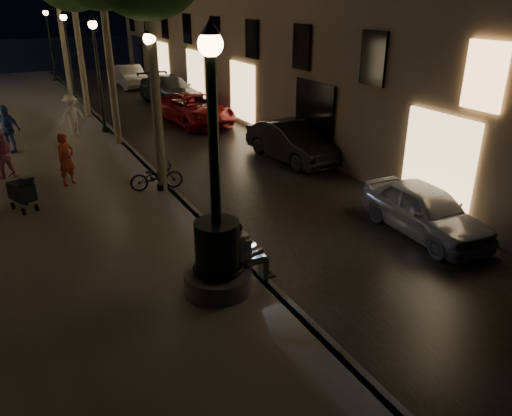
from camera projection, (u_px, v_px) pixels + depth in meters
ground at (118, 141)px, 21.35m from camera, size 120.00×120.00×0.00m
cobble_lane at (185, 132)px, 22.62m from camera, size 6.00×45.00×0.02m
promenade at (16, 151)px, 19.61m from camera, size 8.00×45.00×0.20m
curb_strip at (118, 139)px, 21.31m from camera, size 0.25×45.00×0.20m
fountain_lamppost at (217, 245)px, 9.86m from camera, size 1.40×1.40×5.21m
seated_man_laptop at (245, 251)px, 10.23m from camera, size 1.01×0.34×1.38m
lamp_curb_a at (154, 91)px, 14.25m from camera, size 0.36×0.36×4.81m
lamp_curb_b at (97, 61)px, 20.76m from camera, size 0.36×0.36×4.81m
lamp_curb_c at (67, 45)px, 27.28m from camera, size 0.36×0.36×4.81m
lamp_curb_d at (49, 35)px, 33.79m from camera, size 0.36×0.36×4.81m
stroller at (22, 192)px, 13.75m from camera, size 0.72×1.10×1.13m
car_front at (425, 210)px, 12.84m from camera, size 1.73×3.91×1.31m
car_second at (292, 142)px, 18.62m from camera, size 1.86×4.41×1.42m
car_third at (195, 109)px, 23.96m from camera, size 2.81×5.27×1.41m
car_rear at (170, 90)px, 28.34m from camera, size 2.69×5.51×1.54m
car_fifth at (130, 76)px, 33.51m from camera, size 1.58×4.35×1.42m
pedestrian_red at (66, 159)px, 15.57m from camera, size 0.72×0.66×1.65m
pedestrian_pink at (2, 154)px, 16.18m from camera, size 0.79×0.62×1.59m
pedestrian_white at (72, 116)px, 20.90m from camera, size 1.29×0.94×1.79m
pedestrian_blue at (7, 129)px, 18.79m from camera, size 1.11×0.99×1.81m
bicycle at (156, 176)px, 15.32m from camera, size 1.68×0.81×0.85m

